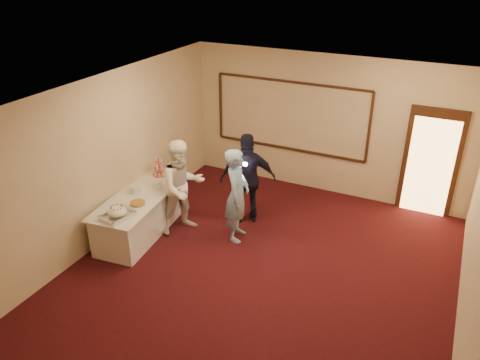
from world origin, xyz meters
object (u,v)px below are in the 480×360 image
at_px(plate_stack_a, 136,190).
at_px(buffet_table, 143,212).
at_px(pavlova_tray, 117,213).
at_px(cupcake_stand, 159,168).
at_px(woman, 182,187).
at_px(tart, 138,204).
at_px(plate_stack_b, 157,185).
at_px(guest, 248,179).
at_px(man, 237,195).

bearing_deg(plate_stack_a, buffet_table, -4.17).
bearing_deg(pavlova_tray, cupcake_stand, 100.37).
bearing_deg(woman, tart, 177.74).
bearing_deg(pavlova_tray, tart, 84.99).
distance_m(tart, woman, 0.88).
height_order(buffet_table, woman, woman).
bearing_deg(plate_stack_b, tart, -85.66).
relative_size(pavlova_tray, plate_stack_b, 3.55).
relative_size(plate_stack_a, woman, 0.10).
relative_size(buffet_table, guest, 1.33).
height_order(plate_stack_b, guest, guest).
distance_m(plate_stack_b, woman, 0.55).
bearing_deg(plate_stack_a, man, 16.92).
relative_size(cupcake_stand, plate_stack_b, 2.38).
bearing_deg(man, plate_stack_a, 93.32).
relative_size(pavlova_tray, plate_stack_a, 3.33).
bearing_deg(cupcake_stand, plate_stack_a, -85.48).
bearing_deg(tart, guest, 47.23).
distance_m(tart, man, 1.77).
bearing_deg(plate_stack_b, man, 7.63).
height_order(plate_stack_b, woman, woman).
relative_size(cupcake_stand, tart, 1.34).
bearing_deg(cupcake_stand, tart, -73.53).
relative_size(plate_stack_a, guest, 0.10).
bearing_deg(plate_stack_a, tart, -50.82).
relative_size(plate_stack_b, tart, 0.56).
bearing_deg(plate_stack_b, woman, 3.12).
bearing_deg(pavlova_tray, guest, 54.16).
distance_m(buffet_table, plate_stack_a, 0.47).
bearing_deg(man, woman, 86.36).
height_order(plate_stack_b, tart, plate_stack_b).
bearing_deg(guest, buffet_table, 10.31).
bearing_deg(buffet_table, woman, 28.86).
relative_size(pavlova_tray, guest, 0.34).
relative_size(buffet_table, pavlova_tray, 3.95).
bearing_deg(guest, cupcake_stand, -14.84).
xyz_separation_m(cupcake_stand, plate_stack_a, (0.07, -0.84, -0.07)).
distance_m(buffet_table, plate_stack_b, 0.59).
xyz_separation_m(pavlova_tray, plate_stack_b, (-0.01, 1.18, -0.01)).
xyz_separation_m(buffet_table, cupcake_stand, (-0.16, 0.85, 0.53)).
xyz_separation_m(man, woman, (-1.03, -0.18, 0.02)).
height_order(cupcake_stand, man, man).
bearing_deg(man, buffet_table, 94.40).
relative_size(plate_stack_a, tart, 0.60).
distance_m(cupcake_stand, man, 1.90).
bearing_deg(tart, man, 30.58).
bearing_deg(woman, buffet_table, 150.92).
distance_m(buffet_table, woman, 0.94).
bearing_deg(pavlova_tray, plate_stack_a, 105.97).
bearing_deg(tart, plate_stack_b, 94.34).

